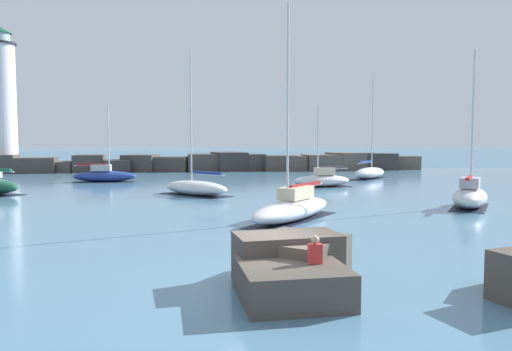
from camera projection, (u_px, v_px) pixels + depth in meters
The scene contains 12 objects.
ground_plane at pixel (268, 284), 14.60m from camera, with size 600.00×600.00×0.00m, color teal.
open_sea_beyond at pixel (195, 156), 126.59m from camera, with size 400.00×116.00×0.01m.
breakwater_jetty at pixel (226, 163), 67.60m from camera, with size 58.34×7.17×2.48m.
lighthouse at pixel (2, 107), 63.88m from camera, with size 4.54×4.54×18.57m.
foreground_rocks at pixel (340, 267), 14.14m from camera, with size 9.57×5.96×1.45m.
sailboat_moored_1 at pixel (470, 196), 30.92m from camera, with size 4.67×5.42×9.75m.
sailboat_moored_2 at pixel (196, 187), 37.89m from camera, with size 5.82×6.00×11.09m.
sailboat_moored_3 at pixel (104, 175), 49.74m from camera, with size 6.26×2.05×7.35m.
sailboat_moored_5 at pixel (322, 180), 44.54m from camera, with size 5.60×2.93×7.28m.
sailboat_moored_6 at pixel (293, 207), 26.17m from camera, with size 6.38×7.15×11.09m.
sailboat_moored_7 at pixel (370, 173), 53.68m from camera, with size 5.75×5.84×11.08m.
person_on_rocks at pixel (315, 264), 13.18m from camera, with size 0.36×0.22×1.71m.
Camera 1 is at (-2.35, -14.14, 4.24)m, focal length 35.00 mm.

